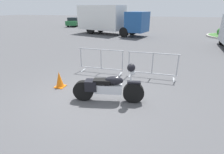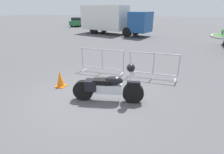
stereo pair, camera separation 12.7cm
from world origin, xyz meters
name	(u,v)px [view 1 (the left image)]	position (x,y,z in m)	size (l,w,h in m)	color
ground_plane	(94,97)	(0.00, 0.00, 0.00)	(120.00, 120.00, 0.00)	#4C4C4F
motorcycle	(108,87)	(0.54, -0.11, 0.47)	(2.17, 0.63, 1.23)	black
crowd_barrier_near	(101,61)	(-0.56, 2.24, 0.55)	(2.02, 0.47, 1.07)	#9EA0A5
crowd_barrier_far	(152,65)	(1.65, 2.24, 0.55)	(2.02, 0.47, 1.07)	#9EA0A5
box_truck	(108,19)	(-4.13, 14.12, 1.64)	(8.02, 4.16, 2.98)	white
parked_car_green	(75,22)	(-12.16, 21.31, 0.68)	(2.26, 4.19, 1.35)	#236B38
parked_car_black	(90,22)	(-9.33, 20.96, 0.73)	(2.43, 4.50, 1.45)	black
parked_car_silver	(108,23)	(-6.50, 20.94, 0.70)	(2.31, 4.27, 1.38)	#B7BABF
parked_car_red	(126,23)	(-3.67, 20.94, 0.73)	(2.40, 4.45, 1.43)	#B21E19
pedestrian	(131,23)	(-2.43, 17.99, 0.92)	(0.48, 0.48, 1.69)	#262838
traffic_cone	(59,80)	(-1.47, 0.35, 0.29)	(0.34, 0.34, 0.59)	orange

